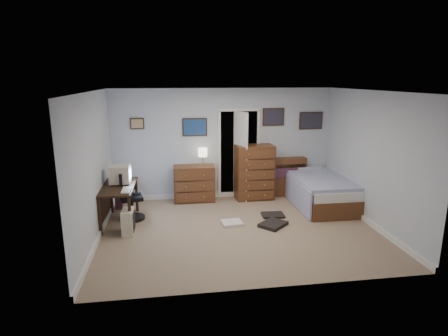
{
  "coord_description": "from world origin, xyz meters",
  "views": [
    {
      "loc": [
        -1.22,
        -6.33,
        2.72
      ],
      "look_at": [
        -0.24,
        0.3,
        1.1
      ],
      "focal_mm": 30.0,
      "sensor_mm": 36.0,
      "label": 1
    }
  ],
  "objects_px": {
    "low_dresser": "(194,183)",
    "bed": "(318,190)",
    "tall_dresser": "(254,172)",
    "computer_desk": "(114,194)",
    "office_chair": "(129,201)"
  },
  "relations": [
    {
      "from": "low_dresser",
      "to": "bed",
      "type": "relative_size",
      "value": 0.43
    },
    {
      "from": "low_dresser",
      "to": "tall_dresser",
      "type": "xyz_separation_m",
      "value": [
        1.37,
        -0.02,
        0.22
      ]
    },
    {
      "from": "computer_desk",
      "to": "tall_dresser",
      "type": "xyz_separation_m",
      "value": [
        2.96,
        1.08,
        0.05
      ]
    },
    {
      "from": "office_chair",
      "to": "bed",
      "type": "xyz_separation_m",
      "value": [
        4.02,
        0.36,
        -0.05
      ]
    },
    {
      "from": "office_chair",
      "to": "tall_dresser",
      "type": "relative_size",
      "value": 0.78
    },
    {
      "from": "office_chair",
      "to": "low_dresser",
      "type": "relative_size",
      "value": 1.07
    },
    {
      "from": "office_chair",
      "to": "low_dresser",
      "type": "bearing_deg",
      "value": 23.62
    },
    {
      "from": "computer_desk",
      "to": "bed",
      "type": "distance_m",
      "value": 4.31
    },
    {
      "from": "tall_dresser",
      "to": "bed",
      "type": "height_order",
      "value": "tall_dresser"
    },
    {
      "from": "computer_desk",
      "to": "tall_dresser",
      "type": "height_order",
      "value": "tall_dresser"
    },
    {
      "from": "low_dresser",
      "to": "bed",
      "type": "distance_m",
      "value": 2.75
    },
    {
      "from": "office_chair",
      "to": "computer_desk",
      "type": "bearing_deg",
      "value": -164.2
    },
    {
      "from": "low_dresser",
      "to": "tall_dresser",
      "type": "bearing_deg",
      "value": 1.07
    },
    {
      "from": "computer_desk",
      "to": "tall_dresser",
      "type": "distance_m",
      "value": 3.15
    },
    {
      "from": "computer_desk",
      "to": "low_dresser",
      "type": "distance_m",
      "value": 1.95
    }
  ]
}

